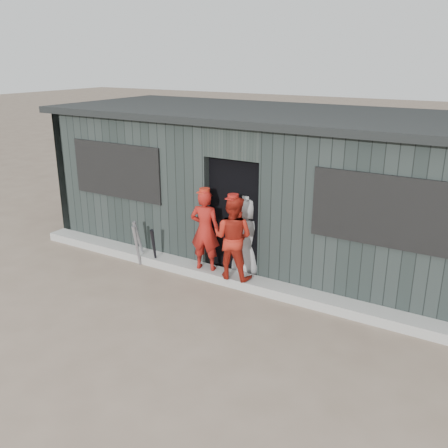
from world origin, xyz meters
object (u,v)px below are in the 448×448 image
Objects in this scene: player_red_right at (233,237)px; dugout at (272,184)px; bat_right at (154,248)px; player_red_left at (205,230)px; player_grey_back at (247,237)px; bat_mid at (137,246)px; bat_left at (139,241)px.

dugout reaches higher than player_red_right.
player_red_left is (0.99, 0.13, 0.47)m from bat_right.
player_red_right is at bearing 81.74° from player_grey_back.
player_red_left is at bearing -101.99° from dugout.
player_grey_back is at bearing -157.09° from player_red_left.
bat_mid reaches higher than bat_right.
player_red_right is (1.83, 0.19, 0.45)m from bat_mid.
player_red_left is at bearing 2.27° from bat_left.
bat_left is at bearing -6.28° from player_red_right.
bat_right is (0.39, -0.07, -0.03)m from bat_left.
dugout is (-0.19, 1.30, 0.60)m from player_grey_back.
bat_left is 1.98m from player_red_right.
bat_left reaches higher than bat_mid.
bat_left is 0.40m from bat_right.
player_grey_back is (1.54, 0.53, 0.33)m from bat_right.
player_red_right is (0.56, -0.05, -0.00)m from player_red_left.
player_red_right is at bearing 2.76° from bat_right.
bat_mid is 0.55× the size of player_grey_back.
dugout is at bearing -90.01° from player_red_right.
bat_mid is 0.56× the size of player_red_left.
player_red_left reaches higher than player_red_right.
bat_left is 0.58× the size of player_red_right.
bat_left is at bearing 118.96° from bat_mid.
player_red_right is 1.82m from dugout.
bat_left is 1.09× the size of bat_right.
dugout reaches higher than bat_right.
bat_left is at bearing -134.72° from dugout.
bat_right is at bearing -6.15° from player_red_left.
player_grey_back is (-0.00, 0.46, -0.14)m from player_red_right.
bat_mid is 2.70m from dugout.
player_red_right reaches higher than player_grey_back.
bat_mid is at bearing 10.79° from player_grey_back.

